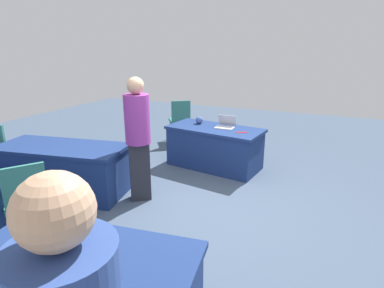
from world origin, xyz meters
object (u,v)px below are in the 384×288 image
object	(u,v)px
chair_by_pillar	(1,148)
person_attendee_standing	(138,134)
table_foreground	(215,147)
scissors_red	(241,132)
table_mid_right	(63,169)
chair_tucked_right	(26,197)
yarn_ball	(199,120)
chair_aisle	(180,118)
laptop_silver	(225,125)

from	to	relation	value
chair_by_pillar	person_attendee_standing	bearing A→B (deg)	-4.79
table_foreground	person_attendee_standing	size ratio (longest dim) A/B	1.01
table_foreground	scissors_red	distance (m)	0.65
chair_by_pillar	table_mid_right	bearing A→B (deg)	-10.13
chair_tucked_right	yarn_ball	xyz separation A→B (m)	(-0.69, -3.14, 0.26)
chair_tucked_right	chair_aisle	distance (m)	4.11
yarn_ball	scissors_red	world-z (taller)	yarn_ball
scissors_red	chair_by_pillar	bearing A→B (deg)	1.38
table_foreground	scissors_red	bearing A→B (deg)	165.35
table_foreground	chair_aisle	distance (m)	1.69
chair_aisle	chair_by_pillar	xyz separation A→B (m)	(1.62, 3.11, 0.00)
table_mid_right	yarn_ball	xyz separation A→B (m)	(-1.29, -2.06, 0.43)
laptop_silver	chair_by_pillar	bearing A→B (deg)	34.58
chair_tucked_right	yarn_ball	distance (m)	3.22
chair_by_pillar	yarn_ball	bearing A→B (deg)	26.75
person_attendee_standing	scissors_red	xyz separation A→B (m)	(-1.04, -1.47, -0.23)
yarn_ball	scissors_red	distance (m)	0.93
person_attendee_standing	chair_by_pillar	bearing A→B (deg)	151.51
chair_tucked_right	scissors_red	bearing A→B (deg)	4.07
table_foreground	chair_aisle	size ratio (longest dim) A/B	1.81
chair_by_pillar	yarn_ball	xyz separation A→B (m)	(-2.49, -2.14, 0.23)
laptop_silver	person_attendee_standing	bearing A→B (deg)	68.30
table_mid_right	chair_tucked_right	distance (m)	1.24
chair_by_pillar	person_attendee_standing	xyz separation A→B (m)	(-2.34, -0.38, 0.40)
table_mid_right	scissors_red	distance (m)	2.83
chair_aisle	laptop_silver	distance (m)	1.76
chair_by_pillar	scissors_red	distance (m)	3.86
table_mid_right	person_attendee_standing	distance (m)	1.32
laptop_silver	chair_tucked_right	bearing A→B (deg)	68.43
yarn_ball	scissors_red	size ratio (longest dim) A/B	0.75
person_attendee_standing	yarn_ball	world-z (taller)	person_attendee_standing
chair_tucked_right	yarn_ball	world-z (taller)	chair_tucked_right
table_mid_right	laptop_silver	bearing A→B (deg)	-132.43
yarn_ball	laptop_silver	bearing A→B (deg)	172.57
table_mid_right	chair_aisle	size ratio (longest dim) A/B	2.06
person_attendee_standing	yarn_ball	bearing A→B (deg)	47.52
table_foreground	scissors_red	xyz separation A→B (m)	(-0.51, 0.13, 0.37)
table_mid_right	scissors_red	xyz separation A→B (m)	(-2.18, -1.77, 0.37)
table_mid_right	chair_by_pillar	world-z (taller)	chair_by_pillar
table_mid_right	chair_aisle	bearing A→B (deg)	-97.80
table_mid_right	yarn_ball	bearing A→B (deg)	-122.07
person_attendee_standing	yarn_ball	size ratio (longest dim) A/B	12.79
chair_aisle	scissors_red	xyz separation A→B (m)	(-1.76, 1.26, 0.17)
table_foreground	table_mid_right	xyz separation A→B (m)	(1.66, 1.91, 0.00)
table_mid_right	person_attendee_standing	world-z (taller)	person_attendee_standing
scissors_red	yarn_ball	bearing A→B (deg)	-45.52
chair_by_pillar	laptop_silver	distance (m)	3.67
table_mid_right	chair_aisle	world-z (taller)	chair_aisle
table_foreground	laptop_silver	distance (m)	0.44
table_foreground	yarn_ball	size ratio (longest dim) A/B	12.94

